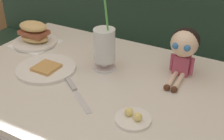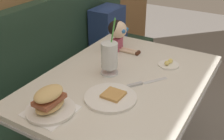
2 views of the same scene
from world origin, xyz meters
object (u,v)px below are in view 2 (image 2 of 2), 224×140
(milkshake_glass, at_px, (109,57))
(butter_saucer, at_px, (169,64))
(backpack, at_px, (108,27))
(sandwich_plate, at_px, (50,103))
(butter_knife, at_px, (140,83))
(toast_plate, at_px, (111,97))
(seated_doll, at_px, (118,31))

(milkshake_glass, bearing_deg, butter_saucer, -44.72)
(milkshake_glass, distance_m, backpack, 0.99)
(sandwich_plate, height_order, butter_knife, sandwich_plate)
(sandwich_plate, distance_m, butter_knife, 0.48)
(sandwich_plate, bearing_deg, milkshake_glass, -6.34)
(sandwich_plate, bearing_deg, butter_saucer, -23.56)
(sandwich_plate, xyz_separation_m, butter_knife, (0.41, -0.25, -0.04))
(backpack, bearing_deg, toast_plate, -148.35)
(toast_plate, distance_m, butter_knife, 0.20)
(toast_plate, height_order, backpack, backpack)
(sandwich_plate, xyz_separation_m, backpack, (1.26, 0.46, -0.13))
(milkshake_glass, bearing_deg, toast_plate, -147.83)
(butter_saucer, relative_size, butter_knife, 0.59)
(milkshake_glass, xyz_separation_m, sandwich_plate, (-0.43, 0.05, -0.05))
(toast_plate, height_order, milkshake_glass, milkshake_glass)
(sandwich_plate, xyz_separation_m, butter_saucer, (0.68, -0.30, -0.04))
(butter_saucer, bearing_deg, seated_doll, 82.87)
(seated_doll, bearing_deg, milkshake_glass, -159.19)
(milkshake_glass, distance_m, butter_saucer, 0.37)
(butter_saucer, xyz_separation_m, butter_knife, (-0.27, 0.05, -0.00))
(butter_saucer, height_order, seated_doll, seated_doll)
(sandwich_plate, height_order, butter_saucer, sandwich_plate)
(butter_knife, xyz_separation_m, seated_doll, (0.32, 0.31, 0.12))
(butter_knife, height_order, backpack, backpack)
(milkshake_glass, relative_size, butter_knife, 1.56)
(butter_saucer, relative_size, backpack, 0.30)
(toast_plate, height_order, butter_knife, toast_plate)
(butter_saucer, bearing_deg, backpack, 52.59)
(sandwich_plate, relative_size, butter_knife, 1.09)
(sandwich_plate, relative_size, butter_saucer, 1.83)
(toast_plate, relative_size, milkshake_glass, 0.79)
(butter_knife, height_order, seated_doll, seated_doll)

